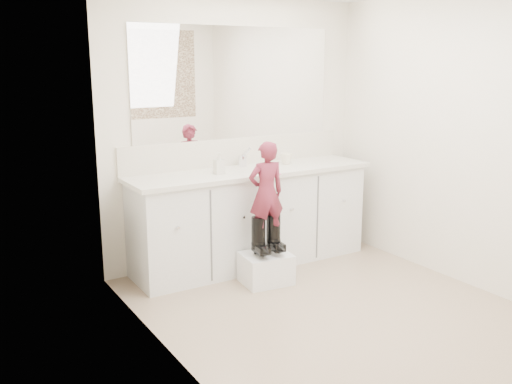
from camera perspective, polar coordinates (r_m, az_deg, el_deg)
floor at (r=4.42m, az=7.87°, el=-11.70°), size 3.00×3.00×0.00m
wall_back at (r=5.30m, az=-2.06°, el=6.07°), size 2.60×0.00×2.60m
wall_left at (r=3.40m, az=-8.74°, el=2.02°), size 0.00×3.00×3.00m
wall_right at (r=5.00m, az=19.99°, el=4.88°), size 0.00×3.00×3.00m
vanity_cabinet at (r=5.22m, az=-0.50°, el=-2.72°), size 2.20×0.55×0.85m
countertop at (r=5.10m, az=-0.43°, el=2.06°), size 2.28×0.58×0.04m
backsplash at (r=5.31m, az=-1.96°, el=4.07°), size 2.28×0.03×0.25m
mirror at (r=5.25m, az=-2.03°, el=10.83°), size 2.00×0.02×1.00m
faucet at (r=5.23m, az=-1.36°, el=3.10°), size 0.08×0.08×0.10m
cup at (r=5.36m, az=3.05°, el=3.35°), size 0.12×0.12×0.10m
soap_bottle at (r=4.90m, az=-3.72°, el=2.90°), size 0.09×0.09×0.18m
step_stool at (r=4.86m, az=0.99°, el=-7.63°), size 0.43×0.37×0.25m
boot_left at (r=4.72m, az=0.24°, el=-4.47°), size 0.15×0.23×0.33m
boot_right at (r=4.80m, az=1.77°, el=-4.18°), size 0.15×0.23×0.33m
toddler at (r=4.67m, az=1.03°, el=-0.09°), size 0.33×0.24×0.85m
toothbrush at (r=4.68m, az=1.76°, el=1.48°), size 0.14×0.03×0.06m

